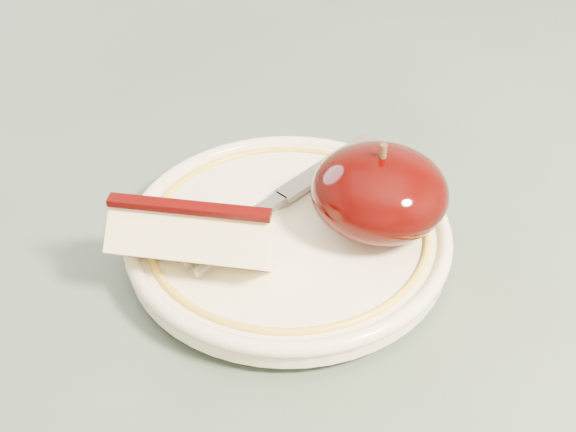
% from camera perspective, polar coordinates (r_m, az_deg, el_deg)
% --- Properties ---
extents(table, '(0.90, 0.90, 0.75)m').
position_cam_1_polar(table, '(0.57, -7.77, -5.96)').
color(table, brown).
rests_on(table, ground).
extents(plate, '(0.19, 0.19, 0.02)m').
position_cam_1_polar(plate, '(0.46, 0.00, -1.34)').
color(plate, beige).
rests_on(plate, table).
extents(apple_half, '(0.08, 0.07, 0.06)m').
position_cam_1_polar(apple_half, '(0.45, 6.52, 1.69)').
color(apple_half, black).
rests_on(apple_half, plate).
extents(apple_wedge, '(0.09, 0.04, 0.04)m').
position_cam_1_polar(apple_wedge, '(0.43, -6.86, -1.46)').
color(apple_wedge, beige).
rests_on(apple_wedge, plate).
extents(fork, '(0.11, 0.15, 0.00)m').
position_cam_1_polar(fork, '(0.47, -0.59, 1.26)').
color(fork, '#93959B').
rests_on(fork, plate).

